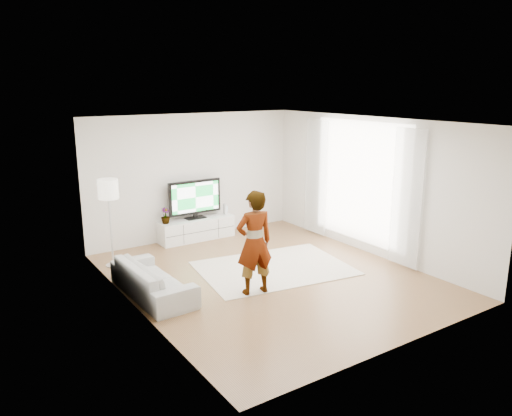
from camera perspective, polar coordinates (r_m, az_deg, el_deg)
floor at (r=9.19m, az=1.59°, el=-7.84°), size 6.00×6.00×0.00m
ceiling at (r=8.56m, az=1.72°, el=9.85°), size 6.00×6.00×0.00m
wall_left at (r=7.65m, az=-13.87°, el=-1.70°), size 0.02×6.00×2.80m
wall_right at (r=10.38m, az=13.03°, el=2.42°), size 0.02×6.00×2.80m
wall_back at (r=11.30m, az=-7.14°, el=3.60°), size 5.00×0.02×2.80m
wall_front at (r=6.63m, az=16.75°, el=-4.31°), size 5.00×0.02×2.80m
window at (r=10.56m, az=11.80°, el=2.95°), size 0.01×2.60×2.50m
curtain_near at (r=9.67m, az=16.87°, el=1.04°), size 0.04×0.70×2.60m
curtain_far at (r=11.46m, az=6.89°, el=3.49°), size 0.04×0.70×2.60m
media_console at (r=11.32m, az=-6.82°, el=-2.39°), size 1.73×0.49×0.49m
television at (r=11.17m, az=-6.99°, el=1.15°), size 1.25×0.24×0.87m
game_console at (r=11.57m, az=-3.54°, el=-0.12°), size 0.08×0.18×0.23m
potted_plant at (r=10.92m, az=-10.32°, el=-0.88°), size 0.24×0.24×0.35m
rug at (r=9.58m, az=2.05°, el=-6.88°), size 3.04×2.39×0.01m
player at (r=8.19m, az=-0.19°, el=-3.98°), size 0.69×0.50×1.75m
sofa at (r=8.51m, az=-11.72°, el=-7.94°), size 0.82×1.95×0.56m
floor_lamp at (r=9.71m, az=-16.53°, el=1.66°), size 0.38×0.38×1.70m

